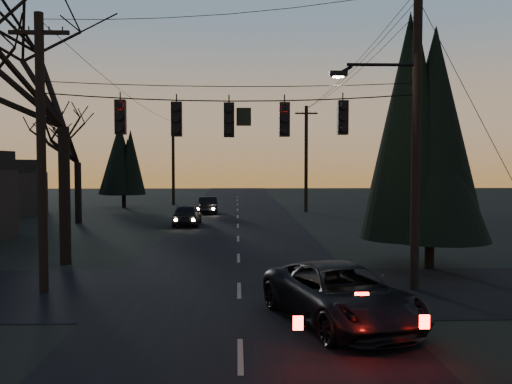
{
  "coord_description": "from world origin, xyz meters",
  "views": [
    {
      "loc": [
        -0.07,
        -7.54,
        4.01
      ],
      "look_at": [
        0.49,
        8.81,
        3.15
      ],
      "focal_mm": 40.0,
      "sensor_mm": 36.0,
      "label": 1
    }
  ],
  "objects_px": {
    "utility_pole_far_r": "(306,212)",
    "utility_pole_far_l": "(174,205)",
    "bare_tree_left": "(62,71)",
    "utility_pole_right": "(414,290)",
    "suv_near": "(341,295)",
    "evergreen_right": "(431,141)",
    "sedan_oncoming_a": "(187,215)",
    "sedan_oncoming_b": "(207,205)",
    "utility_pole_left": "(44,293)"
  },
  "relations": [
    {
      "from": "utility_pole_far_r",
      "to": "utility_pole_far_l",
      "type": "bearing_deg",
      "value": 145.18
    },
    {
      "from": "utility_pole_far_r",
      "to": "bare_tree_left",
      "type": "bearing_deg",
      "value": -118.03
    },
    {
      "from": "utility_pole_right",
      "to": "utility_pole_far_r",
      "type": "bearing_deg",
      "value": 90.0
    },
    {
      "from": "utility_pole_far_r",
      "to": "suv_near",
      "type": "bearing_deg",
      "value": -95.41
    },
    {
      "from": "evergreen_right",
      "to": "utility_pole_far_l",
      "type": "bearing_deg",
      "value": 112.08
    },
    {
      "from": "suv_near",
      "to": "sedan_oncoming_a",
      "type": "distance_m",
      "value": 22.92
    },
    {
      "from": "bare_tree_left",
      "to": "evergreen_right",
      "type": "height_order",
      "value": "bare_tree_left"
    },
    {
      "from": "utility_pole_right",
      "to": "sedan_oncoming_b",
      "type": "bearing_deg",
      "value": 106.32
    },
    {
      "from": "utility_pole_far_r",
      "to": "sedan_oncoming_b",
      "type": "distance_m",
      "value": 7.99
    },
    {
      "from": "bare_tree_left",
      "to": "sedan_oncoming_b",
      "type": "xyz_separation_m",
      "value": [
        4.4,
        22.06,
        -6.86
      ]
    },
    {
      "from": "utility_pole_far_r",
      "to": "sedan_oncoming_a",
      "type": "distance_m",
      "value": 12.93
    },
    {
      "from": "sedan_oncoming_b",
      "to": "utility_pole_left",
      "type": "bearing_deg",
      "value": 75.94
    },
    {
      "from": "utility_pole_right",
      "to": "sedan_oncoming_a",
      "type": "relative_size",
      "value": 2.47
    },
    {
      "from": "utility_pole_far_l",
      "to": "sedan_oncoming_a",
      "type": "relative_size",
      "value": 1.97
    },
    {
      "from": "utility_pole_left",
      "to": "utility_pole_far_r",
      "type": "height_order",
      "value": "same"
    },
    {
      "from": "suv_near",
      "to": "sedan_oncoming_b",
      "type": "relative_size",
      "value": 1.32
    },
    {
      "from": "utility_pole_left",
      "to": "utility_pole_far_r",
      "type": "distance_m",
      "value": 30.27
    },
    {
      "from": "sedan_oncoming_a",
      "to": "utility_pole_far_r",
      "type": "bearing_deg",
      "value": -131.79
    },
    {
      "from": "utility_pole_far_l",
      "to": "suv_near",
      "type": "height_order",
      "value": "utility_pole_far_l"
    },
    {
      "from": "utility_pole_far_r",
      "to": "evergreen_right",
      "type": "bearing_deg",
      "value": -86.08
    },
    {
      "from": "bare_tree_left",
      "to": "sedan_oncoming_a",
      "type": "distance_m",
      "value": 15.59
    },
    {
      "from": "utility_pole_far_l",
      "to": "bare_tree_left",
      "type": "relative_size",
      "value": 0.74
    },
    {
      "from": "suv_near",
      "to": "sedan_oncoming_b",
      "type": "height_order",
      "value": "suv_near"
    },
    {
      "from": "evergreen_right",
      "to": "suv_near",
      "type": "bearing_deg",
      "value": -122.87
    },
    {
      "from": "utility_pole_right",
      "to": "utility_pole_left",
      "type": "height_order",
      "value": "utility_pole_right"
    },
    {
      "from": "sedan_oncoming_b",
      "to": "utility_pole_far_r",
      "type": "bearing_deg",
      "value": -178.95
    },
    {
      "from": "utility_pole_far_l",
      "to": "sedan_oncoming_b",
      "type": "distance_m",
      "value": 9.75
    },
    {
      "from": "utility_pole_right",
      "to": "evergreen_right",
      "type": "distance_m",
      "value": 6.17
    },
    {
      "from": "utility_pole_far_r",
      "to": "evergreen_right",
      "type": "xyz_separation_m",
      "value": [
        1.68,
        -24.49,
        4.79
      ]
    },
    {
      "from": "utility_pole_left",
      "to": "utility_pole_far_r",
      "type": "xyz_separation_m",
      "value": [
        11.5,
        28.0,
        0.0
      ]
    },
    {
      "from": "utility_pole_far_r",
      "to": "suv_near",
      "type": "distance_m",
      "value": 31.89
    },
    {
      "from": "sedan_oncoming_a",
      "to": "sedan_oncoming_b",
      "type": "xyz_separation_m",
      "value": [
        0.8,
        8.5,
        -0.04
      ]
    },
    {
      "from": "utility_pole_left",
      "to": "sedan_oncoming_b",
      "type": "distance_m",
      "value": 27.21
    },
    {
      "from": "bare_tree_left",
      "to": "utility_pole_left",
      "type": "bearing_deg",
      "value": -80.81
    },
    {
      "from": "utility_pole_right",
      "to": "suv_near",
      "type": "height_order",
      "value": "utility_pole_right"
    },
    {
      "from": "utility_pole_left",
      "to": "bare_tree_left",
      "type": "relative_size",
      "value": 0.79
    },
    {
      "from": "utility_pole_far_l",
      "to": "evergreen_right",
      "type": "xyz_separation_m",
      "value": [
        13.18,
        -32.49,
        4.79
      ]
    },
    {
      "from": "bare_tree_left",
      "to": "sedan_oncoming_b",
      "type": "distance_m",
      "value": 23.51
    },
    {
      "from": "utility_pole_far_r",
      "to": "bare_tree_left",
      "type": "distance_m",
      "value": 27.22
    },
    {
      "from": "utility_pole_right",
      "to": "bare_tree_left",
      "type": "height_order",
      "value": "bare_tree_left"
    },
    {
      "from": "utility_pole_right",
      "to": "utility_pole_far_r",
      "type": "relative_size",
      "value": 1.18
    },
    {
      "from": "utility_pole_left",
      "to": "sedan_oncoming_b",
      "type": "relative_size",
      "value": 2.14
    },
    {
      "from": "suv_near",
      "to": "sedan_oncoming_a",
      "type": "height_order",
      "value": "suv_near"
    },
    {
      "from": "utility_pole_left",
      "to": "utility_pole_far_l",
      "type": "xyz_separation_m",
      "value": [
        0.0,
        36.0,
        0.0
      ]
    },
    {
      "from": "utility_pole_right",
      "to": "bare_tree_left",
      "type": "relative_size",
      "value": 0.93
    },
    {
      "from": "utility_pole_right",
      "to": "suv_near",
      "type": "relative_size",
      "value": 1.91
    },
    {
      "from": "bare_tree_left",
      "to": "sedan_oncoming_a",
      "type": "height_order",
      "value": "bare_tree_left"
    },
    {
      "from": "bare_tree_left",
      "to": "sedan_oncoming_b",
      "type": "relative_size",
      "value": 2.71
    },
    {
      "from": "bare_tree_left",
      "to": "utility_pole_right",
      "type": "bearing_deg",
      "value": -21.75
    },
    {
      "from": "sedan_oncoming_a",
      "to": "bare_tree_left",
      "type": "bearing_deg",
      "value": 75.72
    }
  ]
}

